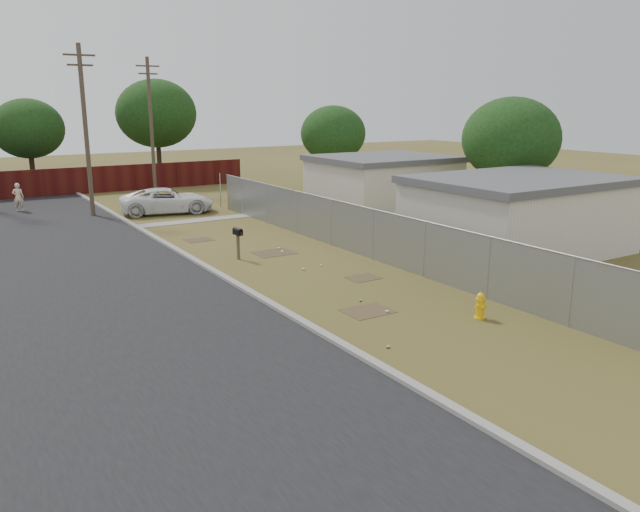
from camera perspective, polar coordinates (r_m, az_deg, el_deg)
ground at (r=23.02m, az=-1.38°, el=-1.30°), size 120.00×120.00×0.00m
street at (r=28.20m, az=-21.98°, el=0.55°), size 15.10×60.00×0.12m
chainlink_fence at (r=25.33m, az=3.50°, el=1.94°), size 0.10×27.06×2.02m
privacy_fence at (r=44.74m, az=-25.13°, el=5.99°), size 30.00×0.12×1.80m
utility_poles at (r=40.54m, az=-21.56°, el=11.05°), size 12.60×8.24×9.00m
houses at (r=30.93m, az=11.25°, el=5.31°), size 9.30×17.24×3.10m
horizon_trees at (r=44.40m, az=-16.47°, el=11.52°), size 33.32×31.94×7.78m
fire_hydrant at (r=18.39m, az=14.45°, el=-4.45°), size 0.36×0.35×0.81m
mailbox at (r=24.57m, az=-7.53°, el=1.97°), size 0.24×0.55×1.27m
pickup_truck at (r=35.84m, az=-13.81°, el=4.94°), size 5.45×3.32×1.41m
pedestrian at (r=39.32m, az=-25.87°, el=4.86°), size 0.66×0.52×1.61m
scattered_litter at (r=21.72m, az=0.40°, el=-2.11°), size 2.98×11.17×0.07m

